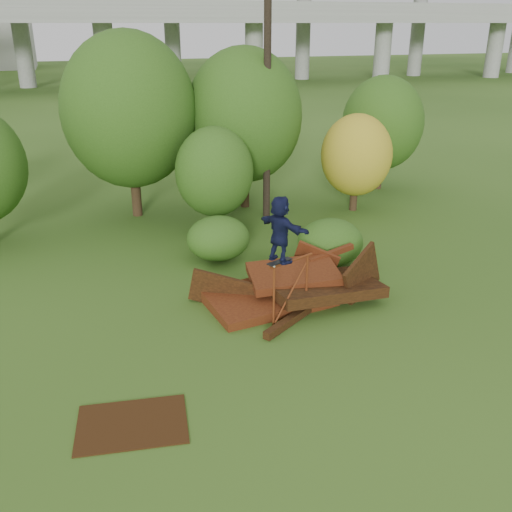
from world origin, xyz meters
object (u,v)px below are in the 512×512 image
object	(u,v)px
skater	(280,229)
flat_plate	(132,424)
utility_pole	(267,84)
scrap_pile	(294,288)

from	to	relation	value
skater	flat_plate	bearing A→B (deg)	100.07
skater	utility_pole	xyz separation A→B (m)	(2.67, 8.67, 2.53)
skater	utility_pole	bearing A→B (deg)	-42.15
skater	utility_pole	distance (m)	9.42
skater	flat_plate	xyz separation A→B (m)	(-4.13, -2.90, -2.61)
scrap_pile	flat_plate	world-z (taller)	scrap_pile
skater	utility_pole	world-z (taller)	utility_pole
flat_plate	utility_pole	world-z (taller)	utility_pole
scrap_pile	utility_pole	distance (m)	9.10
flat_plate	utility_pole	bearing A→B (deg)	59.54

